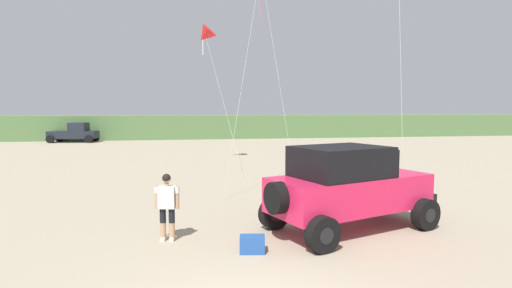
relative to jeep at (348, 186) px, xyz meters
name	(u,v)px	position (x,y,z in m)	size (l,w,h in m)	color
dune_ridge	(190,126)	(-3.87, 37.93, 0.13)	(90.00, 7.56, 2.65)	#567A47
jeep	(348,186)	(0.00, 0.00, 0.00)	(5.00, 3.65, 2.26)	#EA2151
person_watching	(167,203)	(-4.72, -0.09, -0.26)	(0.61, 0.37, 1.67)	tan
cooler_box	(252,244)	(-2.81, -1.25, -1.01)	(0.56, 0.36, 0.38)	#23519E
distant_pickup	(75,133)	(-15.42, 32.68, -0.26)	(4.76, 2.77, 1.98)	#1E232D
kite_orange_streamer	(205,35)	(-3.04, 14.25, 6.46)	(2.29, 6.61, 8.35)	red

